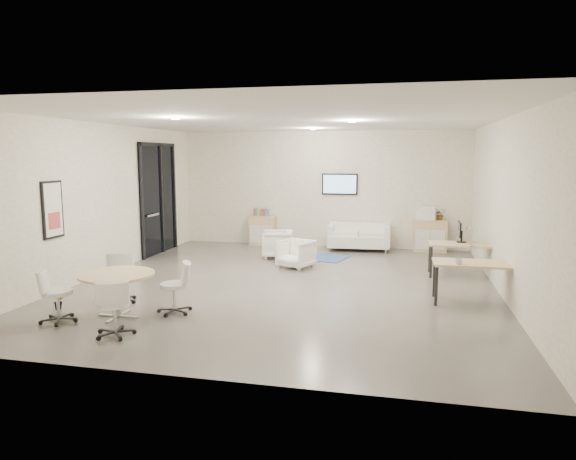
% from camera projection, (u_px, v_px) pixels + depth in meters
% --- Properties ---
extents(room_shell, '(9.60, 10.60, 4.80)m').
position_uv_depth(room_shell, '(286.00, 203.00, 9.95)').
color(room_shell, '#53504C').
rests_on(room_shell, ground).
extents(glass_door, '(0.09, 1.90, 2.85)m').
position_uv_depth(glass_door, '(159.00, 196.00, 13.24)').
color(glass_door, black).
rests_on(glass_door, room_shell).
extents(artwork, '(0.05, 0.54, 1.04)m').
position_uv_depth(artwork, '(53.00, 210.00, 9.27)').
color(artwork, black).
rests_on(artwork, room_shell).
extents(wall_tv, '(0.98, 0.06, 0.58)m').
position_uv_depth(wall_tv, '(340.00, 184.00, 14.13)').
color(wall_tv, black).
rests_on(wall_tv, room_shell).
extents(ceiling_spots, '(3.14, 4.14, 0.03)m').
position_uv_depth(ceiling_spots, '(286.00, 123.00, 10.58)').
color(ceiling_spots, '#FFEAC6').
rests_on(ceiling_spots, room_shell).
extents(sideboard_left, '(0.73, 0.38, 0.83)m').
position_uv_depth(sideboard_left, '(263.00, 231.00, 14.62)').
color(sideboard_left, tan).
rests_on(sideboard_left, room_shell).
extents(sideboard_right, '(0.85, 0.41, 0.85)m').
position_uv_depth(sideboard_right, '(430.00, 236.00, 13.60)').
color(sideboard_right, tan).
rests_on(sideboard_right, room_shell).
extents(books, '(0.43, 0.14, 0.22)m').
position_uv_depth(books, '(261.00, 212.00, 14.55)').
color(books, red).
rests_on(books, sideboard_left).
extents(printer, '(0.56, 0.49, 0.35)m').
position_uv_depth(printer, '(426.00, 213.00, 13.55)').
color(printer, white).
rests_on(printer, sideboard_right).
extents(loveseat, '(1.69, 0.93, 0.61)m').
position_uv_depth(loveseat, '(359.00, 238.00, 13.84)').
color(loveseat, white).
rests_on(loveseat, room_shell).
extents(blue_rug, '(1.74, 1.38, 0.01)m').
position_uv_depth(blue_rug, '(315.00, 257.00, 12.90)').
color(blue_rug, '#2F4C90').
rests_on(blue_rug, room_shell).
extents(armchair_left, '(0.80, 0.83, 0.75)m').
position_uv_depth(armchair_left, '(277.00, 243.00, 12.79)').
color(armchair_left, white).
rests_on(armchair_left, room_shell).
extents(armchair_right, '(0.88, 0.86, 0.70)m').
position_uv_depth(armchair_right, '(296.00, 252.00, 11.61)').
color(armchair_right, white).
rests_on(armchair_right, room_shell).
extents(desk_rear, '(1.35, 0.68, 0.70)m').
position_uv_depth(desk_rear, '(462.00, 247.00, 10.72)').
color(desk_rear, tan).
rests_on(desk_rear, room_shell).
extents(desk_front, '(1.39, 0.72, 0.72)m').
position_uv_depth(desk_front, '(475.00, 267.00, 8.74)').
color(desk_front, tan).
rests_on(desk_front, room_shell).
extents(monitor, '(0.20, 0.50, 0.44)m').
position_uv_depth(monitor, '(460.00, 231.00, 10.83)').
color(monitor, black).
rests_on(monitor, desk_rear).
extents(round_table, '(1.16, 1.16, 0.70)m').
position_uv_depth(round_table, '(117.00, 279.00, 7.97)').
color(round_table, tan).
rests_on(round_table, room_shell).
extents(meeting_chairs, '(2.32, 2.32, 0.82)m').
position_uv_depth(meeting_chairs, '(117.00, 292.00, 8.00)').
color(meeting_chairs, white).
rests_on(meeting_chairs, room_shell).
extents(plant_cabinet, '(0.35, 0.37, 0.23)m').
position_uv_depth(plant_cabinet, '(440.00, 216.00, 13.48)').
color(plant_cabinet, '#3F7F3F').
rests_on(plant_cabinet, sideboard_right).
extents(plant_floor, '(0.18, 0.30, 0.13)m').
position_uv_depth(plant_floor, '(59.00, 306.00, 8.43)').
color(plant_floor, '#3F7F3F').
rests_on(plant_floor, room_shell).
extents(cup, '(0.15, 0.13, 0.12)m').
position_uv_depth(cup, '(458.00, 261.00, 8.58)').
color(cup, white).
rests_on(cup, desk_front).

